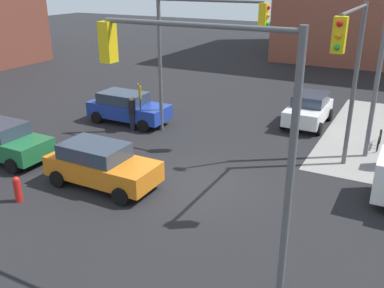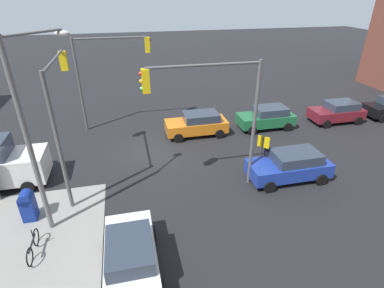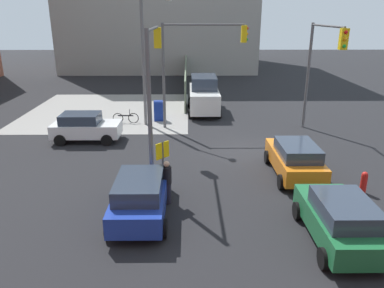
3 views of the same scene
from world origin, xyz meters
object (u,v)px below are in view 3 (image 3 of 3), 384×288
object	(u,v)px
coupe_white	(85,127)
coupe_orange	(295,158)
mailbox_blue	(159,110)
fire_hydrant	(364,182)
hatchback_green	(340,219)
street_lamp_corner	(147,53)
sedan_blue	(141,195)
pedestrian_crossing	(167,182)
van_white_delivery	(204,95)
bicycle_leaning_on_fence	(126,118)
traffic_signal_se_corner	(321,59)
traffic_signal_ne_corner	(196,55)
traffic_signal_nw_corner	(153,71)

from	to	relation	value
coupe_white	coupe_orange	bearing A→B (deg)	-115.45
mailbox_blue	fire_hydrant	world-z (taller)	mailbox_blue
mailbox_blue	hatchback_green	bearing A→B (deg)	-155.06
coupe_orange	fire_hydrant	bearing A→B (deg)	-126.70
street_lamp_corner	sedan_blue	bearing A→B (deg)	-175.96
hatchback_green	pedestrian_crossing	xyz separation A→B (m)	(2.69, 5.63, 0.08)
fire_hydrant	sedan_blue	size ratio (longest dim) A/B	0.22
hatchback_green	sedan_blue	bearing A→B (deg)	75.04
street_lamp_corner	coupe_orange	world-z (taller)	street_lamp_corner
street_lamp_corner	van_white_delivery	distance (m)	6.32
pedestrian_crossing	bicycle_leaning_on_fence	size ratio (longest dim) A/B	1.01
traffic_signal_se_corner	pedestrian_crossing	size ratio (longest dim) A/B	3.68
traffic_signal_ne_corner	coupe_white	world-z (taller)	traffic_signal_ne_corner
mailbox_blue	coupe_orange	xyz separation A→B (m)	(-9.43, -6.82, 0.08)
mailbox_blue	bicycle_leaning_on_fence	bearing A→B (deg)	105.28
traffic_signal_se_corner	street_lamp_corner	world-z (taller)	street_lamp_corner
traffic_signal_ne_corner	pedestrian_crossing	distance (m)	11.02
hatchback_green	bicycle_leaning_on_fence	size ratio (longest dim) A/B	2.32
traffic_signal_se_corner	coupe_white	bearing A→B (deg)	92.78
traffic_signal_se_corner	sedan_blue	size ratio (longest dim) A/B	1.49
street_lamp_corner	coupe_white	size ratio (longest dim) A/B	2.09
coupe_white	van_white_delivery	xyz separation A→B (m)	(6.85, -7.12, 0.44)
fire_hydrant	pedestrian_crossing	xyz separation A→B (m)	(-0.80, 8.00, 0.44)
mailbox_blue	sedan_blue	bearing A→B (deg)	-178.68
mailbox_blue	hatchback_green	xyz separation A→B (m)	(-14.69, -6.83, 0.08)
traffic_signal_ne_corner	bicycle_leaning_on_fence	world-z (taller)	traffic_signal_ne_corner
traffic_signal_nw_corner	mailbox_blue	size ratio (longest dim) A/B	4.55
coupe_white	pedestrian_crossing	xyz separation A→B (m)	(-7.68, -5.12, 0.08)
traffic_signal_nw_corner	van_white_delivery	world-z (taller)	traffic_signal_nw_corner
mailbox_blue	traffic_signal_nw_corner	bearing A→B (deg)	-176.68
traffic_signal_ne_corner	van_white_delivery	xyz separation A→B (m)	(4.24, -0.71, -3.34)
traffic_signal_se_corner	coupe_white	distance (m)	13.95
hatchback_green	coupe_white	bearing A→B (deg)	46.02
coupe_orange	hatchback_green	size ratio (longest dim) A/B	1.05
fire_hydrant	coupe_orange	distance (m)	2.99
mailbox_blue	coupe_orange	distance (m)	11.64
coupe_white	traffic_signal_se_corner	bearing A→B (deg)	-87.22
traffic_signal_se_corner	pedestrian_crossing	bearing A→B (deg)	135.12
coupe_orange	pedestrian_crossing	xyz separation A→B (m)	(-2.57, 5.62, 0.08)
traffic_signal_se_corner	sedan_blue	xyz separation A→B (m)	(-9.28, 9.20, -3.77)
bicycle_leaning_on_fence	hatchback_green	bearing A→B (deg)	-147.35
traffic_signal_ne_corner	mailbox_blue	size ratio (longest dim) A/B	4.55
sedan_blue	bicycle_leaning_on_fence	distance (m)	12.60
traffic_signal_se_corner	mailbox_blue	bearing A→B (deg)	68.90
hatchback_green	pedestrian_crossing	distance (m)	6.24
bicycle_leaning_on_fence	coupe_orange	bearing A→B (deg)	-134.38
traffic_signal_nw_corner	street_lamp_corner	bearing A→B (deg)	7.93
traffic_signal_se_corner	coupe_orange	xyz separation A→B (m)	(-5.76, 2.68, -3.77)
coupe_orange	sedan_blue	world-z (taller)	same
coupe_white	bicycle_leaning_on_fence	xyz separation A→B (m)	(3.72, -1.72, -0.49)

